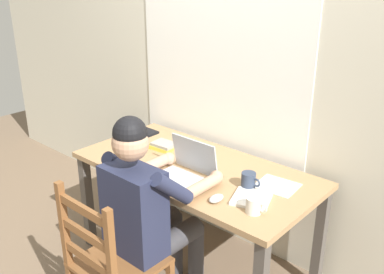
% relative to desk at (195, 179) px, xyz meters
% --- Properties ---
extents(ground_plane, '(8.00, 8.00, 0.00)m').
position_rel_desk_xyz_m(ground_plane, '(0.00, 0.00, -0.65)').
color(ground_plane, brown).
extents(back_wall, '(6.00, 0.08, 2.60)m').
position_rel_desk_xyz_m(back_wall, '(-0.00, 0.46, 0.65)').
color(back_wall, beige).
rests_on(back_wall, ground).
extents(desk, '(1.55, 0.77, 0.74)m').
position_rel_desk_xyz_m(desk, '(0.00, 0.00, 0.00)').
color(desk, '#9E7A51').
rests_on(desk, ground).
extents(seated_person, '(0.50, 0.60, 1.23)m').
position_rel_desk_xyz_m(seated_person, '(0.06, -0.46, 0.03)').
color(seated_person, '#232842').
rests_on(seated_person, ground).
extents(wooden_chair, '(0.42, 0.42, 0.93)m').
position_rel_desk_xyz_m(wooden_chair, '(0.06, -0.74, -0.20)').
color(wooden_chair, brown).
rests_on(wooden_chair, ground).
extents(laptop, '(0.33, 0.27, 0.23)m').
position_rel_desk_xyz_m(laptop, '(0.07, -0.16, 0.14)').
color(laptop, '#ADAFB2').
rests_on(laptop, desk).
extents(computer_mouse, '(0.06, 0.10, 0.03)m').
position_rel_desk_xyz_m(computer_mouse, '(0.37, -0.25, 0.11)').
color(computer_mouse, '#ADAFB2').
rests_on(computer_mouse, desk).
extents(coffee_mug_white, '(0.12, 0.08, 0.09)m').
position_rel_desk_xyz_m(coffee_mug_white, '(0.58, -0.21, 0.13)').
color(coffee_mug_white, silver).
rests_on(coffee_mug_white, desk).
extents(coffee_mug_dark, '(0.12, 0.08, 0.10)m').
position_rel_desk_xyz_m(coffee_mug_dark, '(0.41, -0.01, 0.14)').
color(coffee_mug_dark, '#2D384C').
rests_on(coffee_mug_dark, desk).
extents(book_stack_main, '(0.20, 0.14, 0.04)m').
position_rel_desk_xyz_m(book_stack_main, '(-0.36, 0.07, 0.11)').
color(book_stack_main, gold).
rests_on(book_stack_main, desk).
extents(paper_pile_near_laptop, '(0.24, 0.22, 0.00)m').
position_rel_desk_xyz_m(paper_pile_near_laptop, '(0.52, 0.12, 0.09)').
color(paper_pile_near_laptop, white).
rests_on(paper_pile_near_laptop, desk).
extents(paper_pile_back_corner, '(0.25, 0.25, 0.02)m').
position_rel_desk_xyz_m(paper_pile_back_corner, '(0.50, -0.11, 0.10)').
color(paper_pile_back_corner, white).
rests_on(paper_pile_back_corner, desk).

